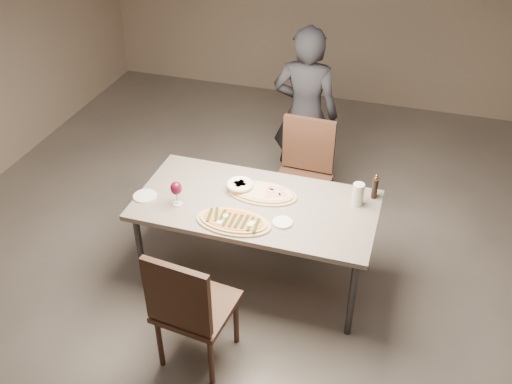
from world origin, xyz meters
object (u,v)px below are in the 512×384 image
(pepper_mill_left, at_px, (375,188))
(chair_near, at_px, (189,306))
(zucchini_pizza, at_px, (233,221))
(bread_basket, at_px, (240,186))
(ham_pizza, at_px, (262,193))
(chair_far, at_px, (304,170))
(carafe, at_px, (358,194))
(diner, at_px, (305,115))
(dining_table, at_px, (256,209))

(pepper_mill_left, bearing_deg, chair_near, -127.61)
(zucchini_pizza, bearing_deg, bread_basket, 125.84)
(ham_pizza, height_order, bread_basket, bread_basket)
(chair_far, bearing_deg, zucchini_pizza, 78.51)
(carafe, distance_m, diner, 1.31)
(bread_basket, xyz_separation_m, pepper_mill_left, (1.00, 0.21, 0.04))
(ham_pizza, bearing_deg, bread_basket, 170.44)
(diner, bearing_deg, bread_basket, 78.80)
(dining_table, height_order, diner, diner)
(zucchini_pizza, bearing_deg, diner, 108.82)
(chair_near, distance_m, diner, 2.31)
(chair_near, bearing_deg, zucchini_pizza, 89.62)
(bread_basket, xyz_separation_m, chair_far, (0.35, 0.70, -0.23))
(ham_pizza, xyz_separation_m, diner, (0.05, 1.22, 0.07))
(dining_table, distance_m, pepper_mill_left, 0.90)
(ham_pizza, relative_size, chair_near, 0.55)
(bread_basket, bearing_deg, chair_far, 63.57)
(pepper_mill_left, height_order, diner, diner)
(zucchini_pizza, relative_size, diner, 0.33)
(dining_table, height_order, carafe, carafe)
(pepper_mill_left, bearing_deg, zucchini_pizza, -146.19)
(pepper_mill_left, distance_m, carafe, 0.16)
(dining_table, bearing_deg, zucchini_pizza, -106.25)
(bread_basket, xyz_separation_m, diner, (0.23, 1.22, 0.04))
(chair_far, distance_m, diner, 0.59)
(pepper_mill_left, bearing_deg, ham_pizza, -165.54)
(zucchini_pizza, xyz_separation_m, chair_far, (0.26, 1.10, -0.20))
(carafe, xyz_separation_m, chair_far, (-0.54, 0.61, -0.27))
(bread_basket, xyz_separation_m, carafe, (0.89, 0.09, 0.04))
(pepper_mill_left, bearing_deg, carafe, -131.59)
(pepper_mill_left, relative_size, chair_far, 0.18)
(dining_table, xyz_separation_m, pepper_mill_left, (0.83, 0.33, 0.14))
(ham_pizza, distance_m, pepper_mill_left, 0.85)
(bread_basket, bearing_deg, dining_table, -35.40)
(dining_table, relative_size, chair_near, 1.80)
(bread_basket, height_order, pepper_mill_left, pepper_mill_left)
(zucchini_pizza, relative_size, ham_pizza, 1.00)
(chair_near, xyz_separation_m, diner, (0.22, 2.29, 0.28))
(dining_table, xyz_separation_m, bread_basket, (-0.17, 0.12, 0.10))
(pepper_mill_left, distance_m, chair_near, 1.64)
(ham_pizza, bearing_deg, pepper_mill_left, 4.82)
(diner, bearing_deg, zucchini_pizza, 84.33)
(ham_pizza, distance_m, bread_basket, 0.18)
(dining_table, height_order, chair_far, chair_far)
(dining_table, height_order, chair_near, chair_near)
(zucchini_pizza, relative_size, carafe, 3.12)
(ham_pizza, distance_m, chair_far, 0.75)
(pepper_mill_left, xyz_separation_m, chair_far, (-0.65, 0.49, -0.27))
(chair_far, bearing_deg, chair_near, 81.14)
(chair_far, bearing_deg, diner, -74.67)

